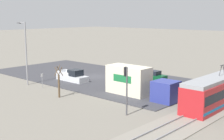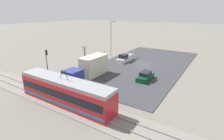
{
  "view_description": "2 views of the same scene",
  "coord_description": "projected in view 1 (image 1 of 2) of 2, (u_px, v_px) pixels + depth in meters",
  "views": [
    {
      "loc": [
        35.25,
        35.79,
        10.01
      ],
      "look_at": [
        5.72,
        9.04,
        2.96
      ],
      "focal_mm": 50.0,
      "sensor_mm": 36.0,
      "label": 1
    },
    {
      "loc": [
        -14.55,
        35.79,
        11.46
      ],
      "look_at": [
        0.13,
        12.84,
        2.28
      ],
      "focal_mm": 28.0,
      "sensor_mm": 36.0,
      "label": 2
    }
  ],
  "objects": [
    {
      "name": "ground_plane",
      "position": [
        95.0,
        77.0,
        51.13
      ],
      "size": [
        320.0,
        320.0,
        0.0
      ],
      "primitive_type": "plane",
      "color": "slate"
    },
    {
      "name": "road_surface",
      "position": [
        95.0,
        77.0,
        51.12
      ],
      "size": [
        17.89,
        36.25,
        0.08
      ],
      "color": "#38383D",
      "rests_on": "ground"
    },
    {
      "name": "light_rail_tram",
      "position": [
        221.0,
        90.0,
        35.3
      ],
      "size": [
        14.22,
        2.8,
        4.43
      ],
      "color": "#B21E23",
      "rests_on": "ground"
    },
    {
      "name": "box_truck",
      "position": [
        137.0,
        83.0,
        38.73
      ],
      "size": [
        2.56,
        9.73,
        3.58
      ],
      "color": "navy",
      "rests_on": "ground"
    },
    {
      "name": "pickup_truck",
      "position": [
        73.0,
        76.0,
        47.56
      ],
      "size": [
        1.91,
        5.42,
        1.8
      ],
      "color": "silver",
      "rests_on": "ground"
    },
    {
      "name": "sedan_car_0",
      "position": [
        153.0,
        76.0,
        48.31
      ],
      "size": [
        1.77,
        4.34,
        1.47
      ],
      "color": "#0C4723",
      "rests_on": "ground"
    },
    {
      "name": "traffic_light_pole",
      "position": [
        126.0,
        84.0,
        31.07
      ],
      "size": [
        0.28,
        0.47,
        4.94
      ],
      "color": "#47474C",
      "rests_on": "ground"
    },
    {
      "name": "street_tree",
      "position": [
        59.0,
        83.0,
        38.09
      ],
      "size": [
        0.96,
        0.8,
        4.01
      ],
      "color": "brown",
      "rests_on": "ground"
    },
    {
      "name": "street_lamp_near_crossing",
      "position": [
        25.0,
        49.0,
        44.61
      ],
      "size": [
        0.36,
        1.95,
        9.05
      ],
      "color": "gray",
      "rests_on": "ground"
    },
    {
      "name": "no_parking_sign",
      "position": [
        42.0,
        79.0,
        43.11
      ],
      "size": [
        0.32,
        0.08,
        2.02
      ],
      "color": "gray",
      "rests_on": "ground"
    }
  ]
}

